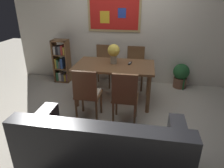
% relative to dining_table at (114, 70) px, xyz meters
% --- Properties ---
extents(ground_plane, '(12.00, 12.00, 0.00)m').
position_rel_dining_table_xyz_m(ground_plane, '(0.06, -0.51, -0.65)').
color(ground_plane, beige).
extents(wall_back_with_painting, '(5.20, 0.14, 2.60)m').
position_rel_dining_table_xyz_m(wall_back_with_painting, '(0.05, 1.10, 0.65)').
color(wall_back_with_painting, silver).
rests_on(wall_back_with_painting, ground_plane).
extents(dining_table, '(1.48, 0.87, 0.75)m').
position_rel_dining_table_xyz_m(dining_table, '(0.00, 0.00, 0.00)').
color(dining_table, brown).
rests_on(dining_table, ground_plane).
extents(dining_chair_near_right, '(0.40, 0.41, 0.91)m').
position_rel_dining_table_xyz_m(dining_chair_near_right, '(0.29, -0.79, -0.11)').
color(dining_chair_near_right, brown).
rests_on(dining_chair_near_right, ground_plane).
extents(dining_chair_far_left, '(0.40, 0.41, 0.91)m').
position_rel_dining_table_xyz_m(dining_chair_far_left, '(-0.37, 0.78, -0.11)').
color(dining_chair_far_left, brown).
rests_on(dining_chair_far_left, ground_plane).
extents(dining_chair_far_right, '(0.40, 0.41, 0.91)m').
position_rel_dining_table_xyz_m(dining_chair_far_right, '(0.35, 0.76, -0.11)').
color(dining_chair_far_right, brown).
rests_on(dining_chair_far_right, ground_plane).
extents(dining_chair_near_left, '(0.40, 0.41, 0.91)m').
position_rel_dining_table_xyz_m(dining_chair_near_left, '(-0.32, -0.77, -0.11)').
color(dining_chair_near_left, brown).
rests_on(dining_chair_near_left, ground_plane).
extents(leather_couch, '(1.80, 0.84, 0.84)m').
position_rel_dining_table_xyz_m(leather_couch, '(0.17, -1.82, -0.34)').
color(leather_couch, black).
rests_on(leather_couch, ground_plane).
extents(bookshelf, '(0.36, 0.28, 1.01)m').
position_rel_dining_table_xyz_m(bookshelf, '(-1.40, 0.77, -0.17)').
color(bookshelf, brown).
rests_on(bookshelf, ground_plane).
extents(potted_ivy, '(0.35, 0.35, 0.59)m').
position_rel_dining_table_xyz_m(potted_ivy, '(1.37, 0.88, -0.36)').
color(potted_ivy, brown).
rests_on(potted_ivy, ground_plane).
extents(flower_vase, '(0.24, 0.23, 0.37)m').
position_rel_dining_table_xyz_m(flower_vase, '(-0.03, 0.07, 0.33)').
color(flower_vase, tan).
rests_on(flower_vase, dining_table).
extents(tv_remote, '(0.06, 0.16, 0.02)m').
position_rel_dining_table_xyz_m(tv_remote, '(0.28, 0.10, 0.11)').
color(tv_remote, black).
rests_on(tv_remote, dining_table).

